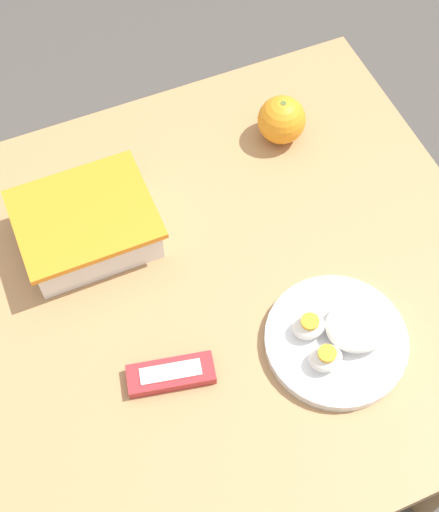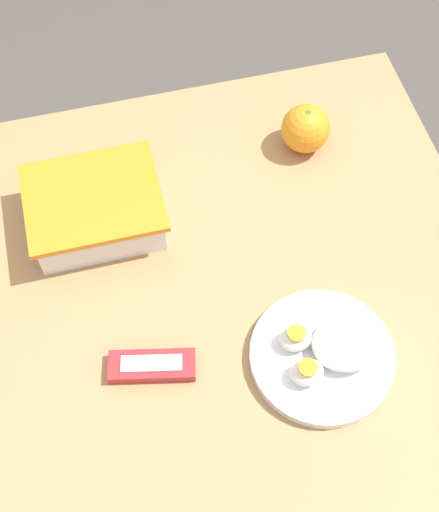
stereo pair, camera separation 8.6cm
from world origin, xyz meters
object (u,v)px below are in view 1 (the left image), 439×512
object	(u,v)px
food_container	(87,227)
candy_bar	(171,374)
rice_plate	(340,337)
orange_fruit	(282,120)

from	to	relation	value
food_container	candy_bar	size ratio (longest dim) A/B	1.61
rice_plate	food_container	bearing A→B (deg)	131.70
food_container	orange_fruit	world-z (taller)	orange_fruit
food_container	rice_plate	distance (m)	0.42
orange_fruit	rice_plate	bearing A→B (deg)	-103.02
orange_fruit	candy_bar	size ratio (longest dim) A/B	0.63
candy_bar	orange_fruit	bearing A→B (deg)	45.73
orange_fruit	candy_bar	world-z (taller)	orange_fruit
orange_fruit	food_container	bearing A→B (deg)	-168.77
rice_plate	orange_fruit	bearing A→B (deg)	76.98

